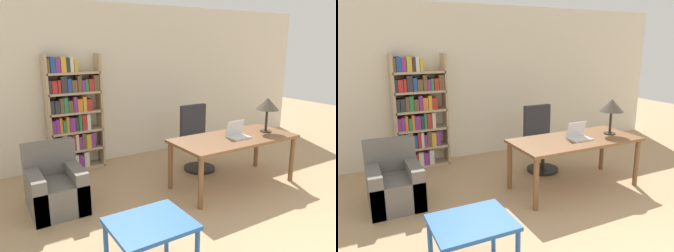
{
  "view_description": "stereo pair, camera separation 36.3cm",
  "coord_description": "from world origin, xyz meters",
  "views": [
    {
      "loc": [
        -2.58,
        -0.85,
        2.01
      ],
      "look_at": [
        -0.41,
        2.7,
        0.98
      ],
      "focal_mm": 35.0,
      "sensor_mm": 36.0,
      "label": 1
    },
    {
      "loc": [
        -2.26,
        -1.03,
        2.01
      ],
      "look_at": [
        -0.41,
        2.7,
        0.98
      ],
      "focal_mm": 35.0,
      "sensor_mm": 36.0,
      "label": 2
    }
  ],
  "objects": [
    {
      "name": "wall_back",
      "position": [
        0.0,
        4.53,
        1.35
      ],
      "size": [
        8.0,
        0.06,
        2.7
      ],
      "color": "beige",
      "rests_on": "ground_plane"
    },
    {
      "name": "desk",
      "position": [
        0.58,
        2.5,
        0.64
      ],
      "size": [
        1.83,
        0.84,
        0.73
      ],
      "color": "brown",
      "rests_on": "ground_plane"
    },
    {
      "name": "laptop",
      "position": [
        0.61,
        2.48,
        0.78
      ],
      "size": [
        0.31,
        0.23,
        0.24
      ],
      "color": "silver",
      "rests_on": "desk"
    },
    {
      "name": "table_lamp",
      "position": [
        1.2,
        2.49,
        1.15
      ],
      "size": [
        0.35,
        0.35,
        0.52
      ],
      "color": "#2D2319",
      "rests_on": "desk"
    },
    {
      "name": "office_chair",
      "position": [
        0.53,
        3.32,
        0.47
      ],
      "size": [
        0.52,
        0.52,
        1.06
      ],
      "color": "black",
      "rests_on": "ground_plane"
    },
    {
      "name": "side_table_blue",
      "position": [
        -1.4,
        1.37,
        0.47
      ],
      "size": [
        0.7,
        0.58,
        0.54
      ],
      "color": "#2356A3",
      "rests_on": "ground_plane"
    },
    {
      "name": "armchair",
      "position": [
        -1.81,
        3.1,
        0.27
      ],
      "size": [
        0.64,
        0.72,
        0.82
      ],
      "color": "#66605B",
      "rests_on": "ground_plane"
    },
    {
      "name": "bookshelf",
      "position": [
        -1.22,
        4.34,
        0.9
      ],
      "size": [
        0.87,
        0.28,
        1.88
      ],
      "color": "tan",
      "rests_on": "ground_plane"
    }
  ]
}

